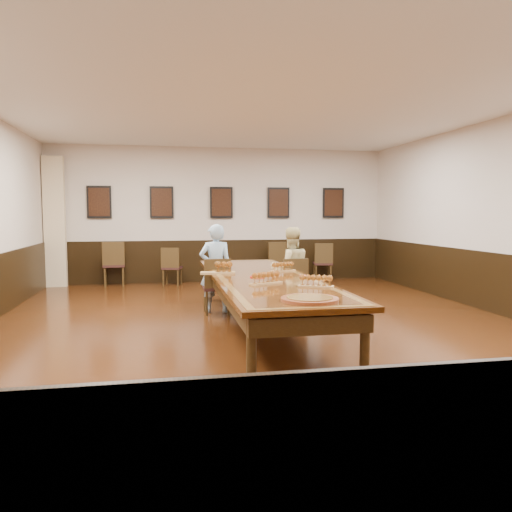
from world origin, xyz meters
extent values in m
cube|color=black|center=(0.00, 0.00, -0.01)|extent=(8.00, 10.00, 0.02)
cube|color=white|center=(0.00, 0.00, 3.21)|extent=(8.00, 10.00, 0.02)
cube|color=beige|center=(0.00, 5.01, 1.60)|extent=(8.00, 0.02, 3.20)
cube|color=beige|center=(0.00, -5.01, 1.60)|extent=(8.00, 0.02, 3.20)
imported|color=#4E8EC4|center=(-0.54, 1.25, 0.74)|extent=(0.54, 0.35, 1.47)
imported|color=beige|center=(0.74, 1.22, 0.71)|extent=(0.73, 0.58, 1.42)
cube|color=#DE4A6C|center=(0.60, -0.05, 0.76)|extent=(0.09, 0.14, 0.01)
cube|color=beige|center=(-3.75, 4.82, 1.45)|extent=(0.45, 0.18, 2.90)
cube|color=black|center=(0.00, 4.98, 0.50)|extent=(7.98, 0.04, 1.00)
cube|color=black|center=(0.00, -4.98, 0.50)|extent=(7.98, 0.04, 1.00)
cube|color=black|center=(3.98, 0.00, 0.50)|extent=(0.04, 9.98, 1.00)
cube|color=#331908|center=(0.00, 0.00, 0.72)|extent=(1.40, 5.00, 0.06)
cube|color=olive|center=(0.00, 0.00, 0.75)|extent=(1.28, 4.88, 0.00)
cube|color=#331908|center=(0.00, 0.00, 0.75)|extent=(1.10, 4.70, 0.00)
cube|color=black|center=(0.00, 0.00, 0.57)|extent=(1.25, 4.85, 0.18)
cylinder|color=black|center=(-0.58, -2.32, 0.34)|extent=(0.10, 0.10, 0.69)
cylinder|color=black|center=(0.58, -2.32, 0.34)|extent=(0.10, 0.10, 0.69)
cylinder|color=black|center=(-0.58, 2.32, 0.34)|extent=(0.10, 0.10, 0.69)
cylinder|color=black|center=(0.58, 2.32, 0.34)|extent=(0.10, 0.10, 0.69)
cube|color=black|center=(-2.80, 4.94, 1.90)|extent=(0.54, 0.03, 0.74)
cube|color=black|center=(-2.80, 4.92, 1.90)|extent=(0.46, 0.01, 0.64)
cube|color=black|center=(-1.40, 4.94, 1.90)|extent=(0.54, 0.03, 0.74)
cube|color=black|center=(-1.40, 4.92, 1.90)|extent=(0.46, 0.01, 0.64)
cube|color=black|center=(0.00, 4.94, 1.90)|extent=(0.54, 0.03, 0.74)
cube|color=black|center=(0.00, 4.92, 1.90)|extent=(0.46, 0.01, 0.64)
cube|color=black|center=(1.40, 4.94, 1.90)|extent=(0.54, 0.03, 0.74)
cube|color=black|center=(1.40, 4.92, 1.90)|extent=(0.46, 0.01, 0.64)
cube|color=black|center=(2.80, 4.94, 1.90)|extent=(0.54, 0.03, 0.74)
cube|color=black|center=(2.80, 4.92, 1.90)|extent=(0.46, 0.01, 0.64)
cube|color=#9D7541|center=(-0.60, 0.38, 0.77)|extent=(0.53, 0.23, 0.03)
cube|color=#9D7541|center=(0.42, 0.49, 0.76)|extent=(0.42, 0.25, 0.03)
cube|color=#9D7541|center=(-0.12, -0.81, 0.76)|extent=(0.46, 0.31, 0.03)
cube|color=#9D7541|center=(0.43, -1.17, 0.76)|extent=(0.44, 0.29, 0.03)
cylinder|color=red|center=(-0.10, -0.12, 0.76)|extent=(0.21, 0.21, 0.02)
cylinder|color=silver|center=(-0.10, -0.12, 0.77)|extent=(0.12, 0.12, 0.01)
cylinder|color=#5F2613|center=(0.07, -2.07, 0.77)|extent=(0.74, 0.74, 0.04)
cylinder|color=olive|center=(0.07, -2.07, 0.79)|extent=(0.59, 0.59, 0.01)
camera|label=1|loc=(-1.41, -6.95, 1.66)|focal=35.00mm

